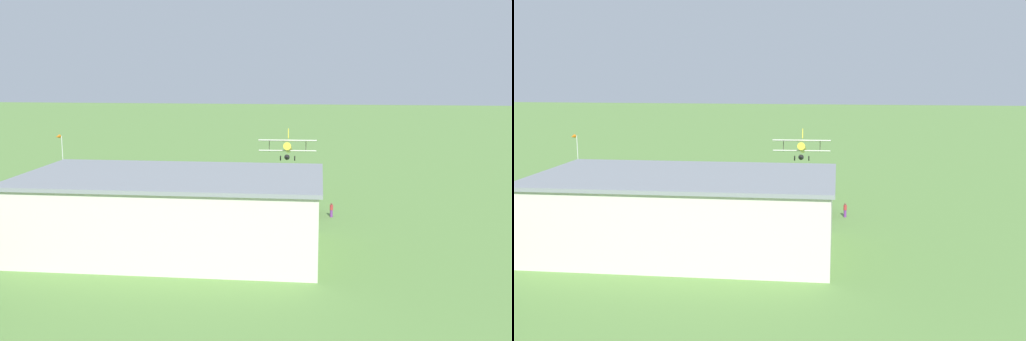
% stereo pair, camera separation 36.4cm
% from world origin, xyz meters
% --- Properties ---
extents(ground_plane, '(400.00, 400.00, 0.00)m').
position_xyz_m(ground_plane, '(0.00, 0.00, 0.00)').
color(ground_plane, '#608C42').
extents(hangar, '(28.26, 15.74, 7.33)m').
position_xyz_m(hangar, '(0.93, 32.58, 3.68)').
color(hangar, beige).
rests_on(hangar, ground_plane).
extents(biplane, '(7.62, 7.67, 4.01)m').
position_xyz_m(biplane, '(-8.33, 7.93, 6.75)').
color(biplane, yellow).
extents(car_black, '(2.28, 4.73, 1.57)m').
position_xyz_m(car_black, '(-11.24, 17.22, 0.82)').
color(car_black, black).
rests_on(car_black, ground_plane).
extents(car_blue, '(2.20, 4.23, 1.63)m').
position_xyz_m(car_blue, '(11.92, 17.20, 0.85)').
color(car_blue, '#23389E').
rests_on(car_blue, ground_plane).
extents(car_orange, '(2.12, 4.35, 1.57)m').
position_xyz_m(car_orange, '(17.65, 17.09, 0.82)').
color(car_orange, orange).
rests_on(car_orange, ground_plane).
extents(person_at_fence_line, '(0.52, 0.52, 1.68)m').
position_xyz_m(person_at_fence_line, '(-4.47, 16.23, 0.84)').
color(person_at_fence_line, beige).
rests_on(person_at_fence_line, ground_plane).
extents(person_by_parked_cars, '(0.42, 0.42, 1.65)m').
position_xyz_m(person_by_parked_cars, '(-4.61, 12.93, 0.82)').
color(person_by_parked_cars, beige).
rests_on(person_by_parked_cars, ground_plane).
extents(person_beside_truck, '(0.45, 0.45, 1.68)m').
position_xyz_m(person_beside_truck, '(-14.16, 18.28, 0.84)').
color(person_beside_truck, '#72338C').
rests_on(person_beside_truck, ground_plane).
extents(person_crossing_taxiway, '(0.43, 0.43, 1.63)m').
position_xyz_m(person_crossing_taxiway, '(4.57, 14.33, 0.81)').
color(person_crossing_taxiway, '#B23333').
rests_on(person_crossing_taxiway, ground_plane).
extents(windsock, '(1.07, 1.31, 5.63)m').
position_xyz_m(windsock, '(33.21, -11.82, 4.96)').
color(windsock, silver).
rests_on(windsock, ground_plane).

